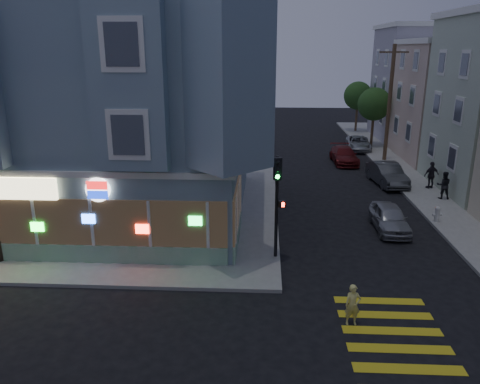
# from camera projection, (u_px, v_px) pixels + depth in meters

# --- Properties ---
(ground) EXTENTS (120.00, 120.00, 0.00)m
(ground) POSITION_uv_depth(u_px,v_px,m) (195.00, 321.00, 15.81)
(ground) COLOR black
(ground) RESTS_ON ground
(sidewalk_nw) EXTENTS (33.00, 42.00, 0.15)m
(sidewalk_nw) POSITION_uv_depth(u_px,v_px,m) (73.00, 159.00, 38.43)
(sidewalk_nw) COLOR gray
(sidewalk_nw) RESTS_ON ground
(corner_building) EXTENTS (14.60, 14.60, 11.40)m
(corner_building) POSITION_uv_depth(u_px,v_px,m) (110.00, 107.00, 24.89)
(corner_building) COLOR gray
(corner_building) RESTS_ON sidewalk_nw
(row_house_d) EXTENTS (12.00, 8.60, 10.50)m
(row_house_d) POSITION_uv_depth(u_px,v_px,m) (442.00, 85.00, 45.67)
(row_house_d) COLOR gray
(row_house_d) RESTS_ON sidewalk_ne
(utility_pole) EXTENTS (2.20, 0.30, 9.00)m
(utility_pole) POSITION_uv_depth(u_px,v_px,m) (390.00, 102.00, 36.69)
(utility_pole) COLOR #4C3826
(utility_pole) RESTS_ON sidewalk_ne
(street_tree_near) EXTENTS (3.00, 3.00, 5.30)m
(street_tree_near) POSITION_uv_depth(u_px,v_px,m) (374.00, 104.00, 42.66)
(street_tree_near) COLOR #4C3826
(street_tree_near) RESTS_ON sidewalk_ne
(street_tree_far) EXTENTS (3.00, 3.00, 5.30)m
(street_tree_far) POSITION_uv_depth(u_px,v_px,m) (358.00, 96.00, 50.29)
(street_tree_far) COLOR #4C3826
(street_tree_far) RESTS_ON sidewalk_ne
(running_child) EXTENTS (0.55, 0.38, 1.43)m
(running_child) POSITION_uv_depth(u_px,v_px,m) (353.00, 305.00, 15.42)
(running_child) COLOR #DCD670
(running_child) RESTS_ON ground
(pedestrian_a) EXTENTS (0.88, 0.73, 1.67)m
(pedestrian_a) POSITION_uv_depth(u_px,v_px,m) (444.00, 185.00, 27.96)
(pedestrian_a) COLOR black
(pedestrian_a) RESTS_ON sidewalk_ne
(pedestrian_b) EXTENTS (1.10, 0.71, 1.75)m
(pedestrian_b) POSITION_uv_depth(u_px,v_px,m) (431.00, 175.00, 30.04)
(pedestrian_b) COLOR #232028
(pedestrian_b) RESTS_ON sidewalk_ne
(parked_car_a) EXTENTS (1.56, 3.83, 1.30)m
(parked_car_a) POSITION_uv_depth(u_px,v_px,m) (390.00, 218.00, 23.53)
(parked_car_a) COLOR #96999D
(parked_car_a) RESTS_ON ground
(parked_car_b) EXTENTS (2.10, 4.62, 1.47)m
(parked_car_b) POSITION_uv_depth(u_px,v_px,m) (387.00, 174.00, 31.42)
(parked_car_b) COLOR #3C3E41
(parked_car_b) RESTS_ON ground
(parked_car_c) EXTENTS (1.97, 4.53, 1.30)m
(parked_car_c) POSITION_uv_depth(u_px,v_px,m) (344.00, 155.00, 37.30)
(parked_car_c) COLOR maroon
(parked_car_c) RESTS_ON ground
(parked_car_d) EXTENTS (2.39, 4.57, 1.23)m
(parked_car_d) POSITION_uv_depth(u_px,v_px,m) (358.00, 143.00, 42.16)
(parked_car_d) COLOR #9DA2A7
(parked_car_d) RESTS_ON ground
(traffic_signal) EXTENTS (0.57, 0.50, 4.47)m
(traffic_signal) POSITION_uv_depth(u_px,v_px,m) (277.00, 191.00, 19.40)
(traffic_signal) COLOR black
(traffic_signal) RESTS_ON sidewalk_nw
(fire_hydrant) EXTENTS (0.47, 0.27, 0.82)m
(fire_hydrant) POSITION_uv_depth(u_px,v_px,m) (437.00, 214.00, 24.34)
(fire_hydrant) COLOR silver
(fire_hydrant) RESTS_ON sidewalk_ne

